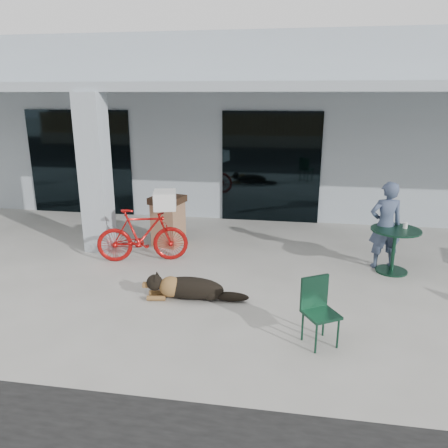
% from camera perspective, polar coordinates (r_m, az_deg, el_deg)
% --- Properties ---
extents(ground, '(80.00, 80.00, 0.00)m').
position_cam_1_polar(ground, '(6.91, -12.20, -10.26)').
color(ground, '#AEABA4').
rests_on(ground, ground).
extents(building, '(22.00, 7.00, 4.50)m').
position_cam_1_polar(building, '(14.43, -0.24, 13.30)').
color(building, '#AAB6C1').
rests_on(building, ground).
extents(storefront_glass_left, '(2.80, 0.06, 2.70)m').
position_cam_1_polar(storefront_glass_left, '(12.18, -18.27, 7.61)').
color(storefront_glass_left, black).
rests_on(storefront_glass_left, ground).
extents(storefront_glass_right, '(2.40, 0.06, 2.70)m').
position_cam_1_polar(storefront_glass_right, '(10.84, 6.12, 7.33)').
color(storefront_glass_right, black).
rests_on(storefront_glass_right, ground).
extents(column, '(0.50, 0.50, 3.12)m').
position_cam_1_polar(column, '(9.03, -16.46, 6.24)').
color(column, '#AAB6C1').
rests_on(column, ground).
extents(overhang, '(22.00, 2.80, 0.18)m').
position_cam_1_polar(overhang, '(9.61, -5.34, 17.31)').
color(overhang, '#AAB6C1').
rests_on(overhang, column).
extents(bicycle, '(1.78, 0.90, 1.03)m').
position_cam_1_polar(bicycle, '(8.41, -10.61, -1.44)').
color(bicycle, '#AE0F0E').
rests_on(bicycle, ground).
extents(laundry_basket, '(0.53, 0.63, 0.32)m').
position_cam_1_polar(laundry_basket, '(8.19, -7.72, 3.14)').
color(laundry_basket, white).
rests_on(laundry_basket, bicycle).
extents(dog, '(1.27, 0.58, 0.41)m').
position_cam_1_polar(dog, '(6.87, -4.41, -8.18)').
color(dog, black).
rests_on(dog, ground).
extents(cafe_table_far, '(0.98, 0.98, 0.81)m').
position_cam_1_polar(cafe_table_far, '(8.35, 21.26, -3.26)').
color(cafe_table_far, '#133726').
rests_on(cafe_table_far, ground).
extents(cafe_chair_far_a, '(0.56, 0.57, 0.87)m').
position_cam_1_polar(cafe_chair_far_a, '(5.73, 12.56, -11.31)').
color(cafe_chair_far_a, '#133726').
rests_on(cafe_chair_far_a, ground).
extents(person, '(0.65, 0.49, 1.61)m').
position_cam_1_polar(person, '(8.39, 20.33, -0.18)').
color(person, '#3E4C69').
rests_on(person, ground).
extents(cup_on_table, '(0.09, 0.09, 0.11)m').
position_cam_1_polar(cup_on_table, '(8.33, 22.59, -0.18)').
color(cup_on_table, white).
rests_on(cup_on_table, cafe_table_far).
extents(trash_receptacle, '(0.74, 0.74, 1.05)m').
position_cam_1_polar(trash_receptacle, '(9.25, -7.31, 0.42)').
color(trash_receptacle, '#8B6448').
rests_on(trash_receptacle, ground).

